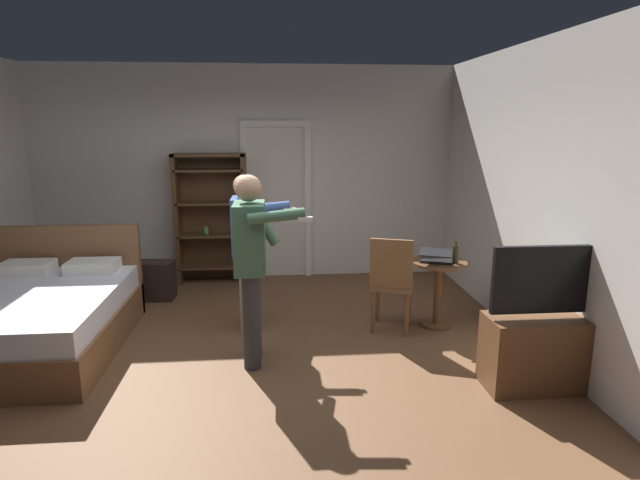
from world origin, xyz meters
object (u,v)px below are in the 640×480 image
(bottle_on_table, at_px, (456,254))
(wooden_chair, at_px, (392,280))
(side_table, at_px, (438,283))
(laptop, at_px, (436,258))
(person_striped_shirt, at_px, (247,243))
(tv_flatscreen, at_px, (542,344))
(person_blue_shirt, at_px, (251,257))
(bookshelf, at_px, (212,213))
(bed, at_px, (38,318))
(suitcase_dark, at_px, (150,280))

(bottle_on_table, distance_m, wooden_chair, 0.71)
(side_table, distance_m, laptop, 0.29)
(side_table, bearing_deg, person_striped_shirt, 176.40)
(laptop, relative_size, person_striped_shirt, 0.27)
(tv_flatscreen, bearing_deg, person_blue_shirt, 164.05)
(wooden_chair, distance_m, person_striped_shirt, 1.52)
(tv_flatscreen, distance_m, person_striped_shirt, 2.87)
(laptop, bearing_deg, bottle_on_table, -12.12)
(laptop, height_order, person_blue_shirt, person_blue_shirt)
(bookshelf, xyz_separation_m, bottle_on_table, (2.66, -1.92, -0.13))
(side_table, bearing_deg, wooden_chair, -167.60)
(bed, bearing_deg, wooden_chair, 1.99)
(wooden_chair, relative_size, suitcase_dark, 1.75)
(tv_flatscreen, relative_size, wooden_chair, 1.19)
(side_table, relative_size, person_blue_shirt, 0.42)
(tv_flatscreen, relative_size, person_striped_shirt, 0.74)
(laptop, height_order, bottle_on_table, bottle_on_table)
(laptop, bearing_deg, tv_flatscreen, -70.28)
(person_blue_shirt, bearing_deg, person_striped_shirt, 95.52)
(person_blue_shirt, bearing_deg, wooden_chair, 23.05)
(bookshelf, relative_size, bottle_on_table, 7.44)
(side_table, distance_m, person_striped_shirt, 2.03)
(laptop, xyz_separation_m, suitcase_dark, (-3.16, 1.18, -0.52))
(bookshelf, distance_m, bottle_on_table, 3.28)
(bookshelf, distance_m, wooden_chair, 2.82)
(person_striped_shirt, distance_m, suitcase_dark, 1.74)
(person_striped_shirt, height_order, suitcase_dark, person_striped_shirt)
(laptop, height_order, wooden_chair, wooden_chair)
(bottle_on_table, xyz_separation_m, suitcase_dark, (-3.35, 1.22, -0.56))
(bottle_on_table, relative_size, suitcase_dark, 0.41)
(bed, height_order, side_table, bed)
(side_table, xyz_separation_m, laptop, (-0.05, -0.04, 0.29))
(suitcase_dark, bearing_deg, person_blue_shirt, -49.70)
(bed, distance_m, bottle_on_table, 4.10)
(side_table, bearing_deg, bottle_on_table, -29.74)
(wooden_chair, relative_size, person_striped_shirt, 0.62)
(bed, bearing_deg, person_blue_shirt, -12.86)
(bookshelf, height_order, person_blue_shirt, bookshelf)
(laptop, xyz_separation_m, wooden_chair, (-0.47, -0.07, -0.21))
(bed, distance_m, person_striped_shirt, 2.08)
(bookshelf, bearing_deg, bottle_on_table, -35.87)
(tv_flatscreen, xyz_separation_m, bottle_on_table, (-0.29, 1.28, 0.43))
(wooden_chair, bearing_deg, suitcase_dark, 155.04)
(tv_flatscreen, distance_m, side_table, 1.43)
(bed, distance_m, side_table, 3.94)
(bed, height_order, bookshelf, bookshelf)
(person_striped_shirt, bearing_deg, tv_flatscreen, -31.76)
(bookshelf, distance_m, suitcase_dark, 1.21)
(bookshelf, distance_m, laptop, 3.11)
(bookshelf, bearing_deg, suitcase_dark, -134.22)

